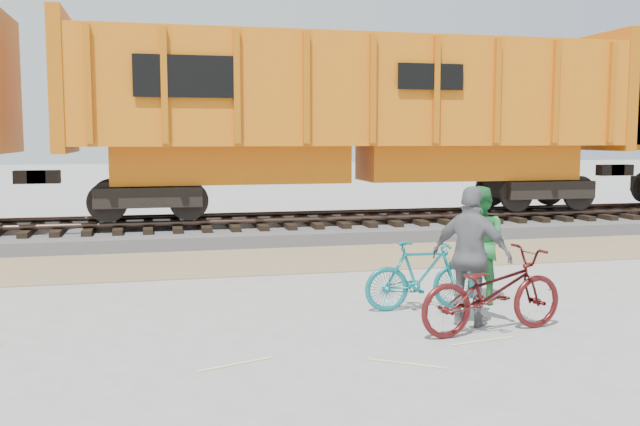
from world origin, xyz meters
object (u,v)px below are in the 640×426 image
at_px(hopper_car_center, 354,115).
at_px(bicycle_teal, 421,275).
at_px(person_woman, 471,256).
at_px(person_man, 480,245).
at_px(bicycle_maroon, 492,291).

bearing_deg(hopper_car_center, bicycle_teal, -99.08).
bearing_deg(person_woman, person_man, -75.34).
bearing_deg(person_woman, hopper_car_center, -50.67).
height_order(bicycle_maroon, person_man, person_man).
bearing_deg(person_man, person_woman, -58.87).
distance_m(bicycle_teal, person_woman, 1.07).
bearing_deg(bicycle_teal, person_man, -77.91).
distance_m(hopper_car_center, bicycle_teal, 8.42).
relative_size(bicycle_teal, person_woman, 0.91).
height_order(hopper_car_center, person_man, hopper_car_center).
bearing_deg(bicycle_maroon, person_woman, 5.40).
bearing_deg(person_man, hopper_car_center, 149.89).
relative_size(bicycle_maroon, person_woman, 1.11).
distance_m(bicycle_maroon, person_man, 1.67).
relative_size(person_man, person_woman, 0.95).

